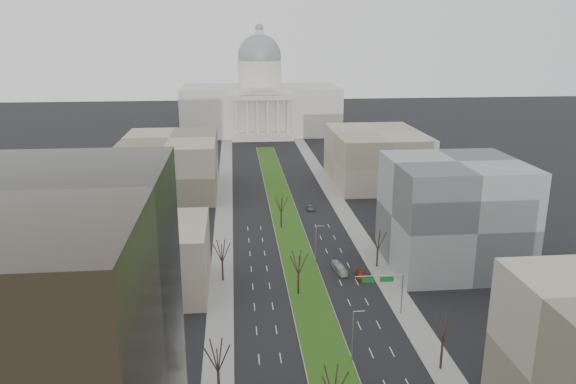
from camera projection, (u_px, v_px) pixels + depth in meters
ground at (289, 228)px, 151.41m from camera, size 600.00×600.00×0.00m
median at (289, 229)px, 150.41m from camera, size 8.00×222.03×0.20m
sidewalk_left at (222, 267)px, 125.82m from camera, size 5.00×330.00×0.15m
sidewalk_right at (375, 261)px, 129.10m from camera, size 5.00×330.00×0.15m
capitol at (260, 101)px, 290.08m from camera, size 80.00×46.00×55.00m
building_beige_left at (143, 258)px, 112.90m from camera, size 26.00×22.00×14.00m
building_grey_right at (453, 214)px, 124.51m from camera, size 28.00×26.00×24.00m
building_far_left at (171, 165)px, 183.94m from camera, size 30.00×40.00×18.00m
building_far_right at (376, 157)px, 195.28m from camera, size 30.00×40.00×18.00m
tree_left_mid at (218, 356)px, 78.97m from camera, size 5.40×5.40×9.72m
tree_left_far at (222, 251)px, 117.30m from camera, size 5.28×5.28×9.50m
tree_right_mid at (444, 328)px, 85.98m from camera, size 5.52×5.52×9.94m
tree_right_far at (378, 240)px, 124.43m from camera, size 5.04×5.04×9.07m
tree_median_a at (334, 383)px, 72.74m from camera, size 5.40×5.40×9.72m
tree_median_b at (298, 262)px, 111.02m from camera, size 5.40×5.40×9.72m
tree_median_c at (281, 203)px, 149.30m from camera, size 5.40×5.40×9.72m
streetlamp_median_b at (353, 336)px, 88.24m from camera, size 1.90×0.20×9.16m
streetlamp_median_c at (316, 244)px, 126.52m from camera, size 1.90×0.20×9.16m
mast_arm_signs at (388, 285)px, 103.17m from camera, size 9.12×0.24×8.09m
car_red at (361, 275)px, 120.31m from camera, size 2.29×4.87×1.37m
car_grey_far at (310, 208)px, 166.58m from camera, size 2.18×4.63×1.28m
box_van at (339, 268)px, 123.18m from camera, size 2.48×6.77×1.84m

